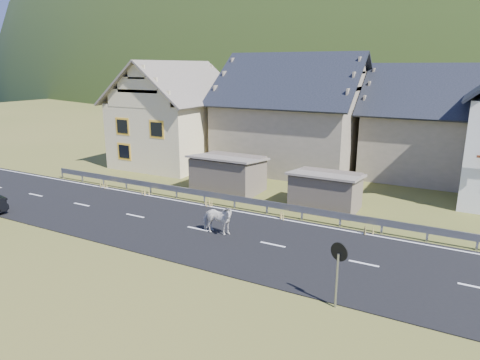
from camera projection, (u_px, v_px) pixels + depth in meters
The scene contains 13 objects.
ground at pixel (198, 230), 20.88m from camera, with size 160.00×160.00×0.00m, color #47511D.
road at pixel (198, 229), 20.87m from camera, with size 60.00×7.00×0.04m, color black.
lane_markings at pixel (198, 229), 20.87m from camera, with size 60.00×6.60×0.01m, color silver.
guardrail at pixel (234, 199), 23.87m from camera, with size 28.10×0.09×0.75m.
shed_left at pixel (228, 174), 27.04m from camera, with size 4.30×3.30×2.40m, color #6A5E4F.
shed_right at pixel (326, 192), 23.67m from camera, with size 3.80×2.90×2.20m, color #6A5E4F.
house_cream at pixel (176, 109), 34.54m from camera, with size 7.80×9.80×8.30m.
house_stone_a at pixel (294, 108), 32.90m from camera, with size 10.80×9.80×8.90m.
house_stone_b at pixel (437, 117), 30.13m from camera, with size 9.80×8.80×8.10m.
mountain at pixel (451, 135), 176.92m from camera, with size 440.00×280.00×260.00m, color #1C3310.
conifer_patch at pixel (245, 71), 138.09m from camera, with size 76.00×50.00×28.00m, color black.
horse at pixel (217, 219), 20.08m from camera, with size 1.71×0.78×1.44m, color silver.
traffic_mirror at pixel (339, 260), 13.80m from camera, with size 0.61×0.26×2.27m.
Camera 1 is at (11.06, -16.24, 7.74)m, focal length 32.00 mm.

